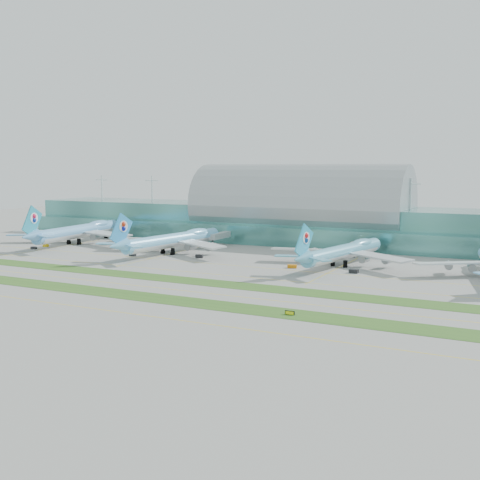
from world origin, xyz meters
The scene contains 18 objects.
ground centered at (0.00, 0.00, 0.00)m, with size 700.00×700.00×0.00m, color gray.
terminal centered at (0.01, 128.79, 14.23)m, with size 340.00×69.10×36.00m.
grass_strip_near centered at (0.00, -28.00, 0.04)m, with size 420.00×12.00×0.08m, color #2D591E.
grass_strip_far centered at (0.00, 2.00, 0.04)m, with size 420.00×12.00×0.08m, color #2D591E.
taxiline_a centered at (0.00, -48.00, 0.01)m, with size 420.00×0.35×0.01m, color yellow.
taxiline_b centered at (0.00, -14.00, 0.01)m, with size 420.00×0.35×0.01m, color yellow.
taxiline_c centered at (0.00, 18.00, 0.01)m, with size 420.00×0.35×0.01m, color yellow.
taxiline_d centered at (0.00, 40.00, 0.01)m, with size 420.00×0.35×0.01m, color yellow.
airliner_a centered at (-104.75, 67.37, 7.12)m, with size 73.55×83.87×23.08m.
airliner_b centered at (-38.24, 59.58, 6.73)m, with size 69.28×79.21×21.82m.
airliner_c centered at (46.34, 61.23, 6.30)m, with size 64.33×73.88×20.43m.
gse_a centered at (-110.78, 48.62, 0.70)m, with size 3.18×1.53×1.40m, color #E0B00D.
gse_b centered at (-109.82, 39.27, 0.62)m, with size 2.92×1.77×1.24m, color black.
gse_c centered at (-50.38, 42.67, 0.69)m, with size 3.04×1.78×1.38m, color black.
gse_d centered at (-19.41, 51.75, 0.77)m, with size 3.38×1.61×1.55m, color black.
gse_e centered at (29.20, 45.13, 0.68)m, with size 3.83×1.98×1.35m, color orange.
gse_f centered at (55.38, 44.94, 0.75)m, with size 3.56×2.11×1.49m, color black.
taxiway_sign_east centered at (58.17, -29.05, 0.61)m, with size 2.91×0.43×1.23m.
Camera 1 is at (120.46, -184.06, 41.93)m, focal length 45.00 mm.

